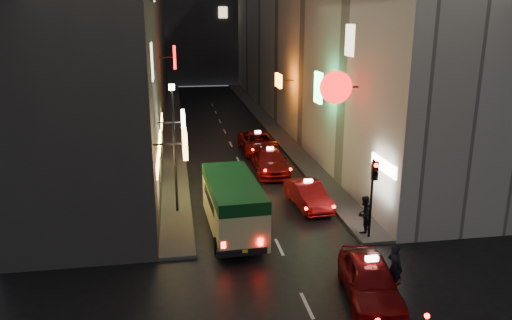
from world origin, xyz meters
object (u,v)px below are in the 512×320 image
taxi_near (370,277)px  lamp_post (174,140)px  traffic_light (374,182)px  minibus (233,200)px  pedestrian_crossing (395,264)px

taxi_near → lamp_post: (-6.40, 9.00, 2.86)m
lamp_post → taxi_near: bearing=-54.6°
taxi_near → traffic_light: traffic_light is taller
minibus → pedestrian_crossing: minibus is taller
taxi_near → pedestrian_crossing: 1.22m
minibus → taxi_near: 7.36m
minibus → lamp_post: bearing=130.7°
pedestrian_crossing → lamp_post: (-7.50, 8.49, 2.73)m
taxi_near → pedestrian_crossing: bearing=24.9°
minibus → traffic_light: size_ratio=1.70×
minibus → taxi_near: minibus is taller
minibus → traffic_light: 6.10m
pedestrian_crossing → traffic_light: size_ratio=0.57×
traffic_light → lamp_post: size_ratio=0.56×
pedestrian_crossing → traffic_light: 4.36m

